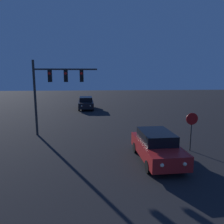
# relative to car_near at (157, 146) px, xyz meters

# --- Properties ---
(car_near) EXTENTS (2.17, 4.74, 1.63)m
(car_near) POSITION_rel_car_near_xyz_m (0.00, 0.00, 0.00)
(car_near) COLOR #B21E1E
(car_near) RESTS_ON ground_plane
(car_far) EXTENTS (2.19, 4.75, 1.63)m
(car_far) POSITION_rel_car_near_xyz_m (-4.74, 18.19, 0.00)
(car_far) COLOR black
(car_far) RESTS_ON ground_plane
(traffic_signal_mast) EXTENTS (4.90, 0.30, 5.82)m
(traffic_signal_mast) POSITION_rel_car_near_xyz_m (-6.60, 5.76, 3.17)
(traffic_signal_mast) COLOR #2D2D2D
(traffic_signal_mast) RESTS_ON ground_plane
(stop_sign) EXTENTS (0.75, 0.07, 2.43)m
(stop_sign) POSITION_rel_car_near_xyz_m (2.55, 1.39, 0.87)
(stop_sign) COLOR #2D2D2D
(stop_sign) RESTS_ON ground_plane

